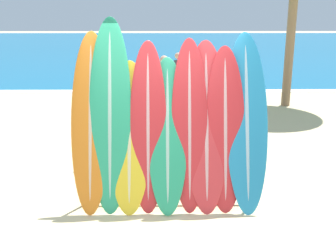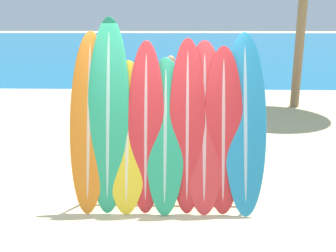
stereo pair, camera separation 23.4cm
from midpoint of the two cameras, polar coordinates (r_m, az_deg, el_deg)
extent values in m
plane|color=beige|center=(5.36, -2.55, -13.23)|extent=(160.00, 160.00, 0.00)
cube|color=#146693|center=(43.91, -0.98, 11.99)|extent=(120.00, 60.00, 0.00)
cube|color=white|center=(14.36, -1.41, 5.10)|extent=(120.00, 0.60, 0.01)
cylinder|color=#47474C|center=(5.64, -13.49, -6.94)|extent=(0.04, 0.04, 0.92)
cylinder|color=#47474C|center=(5.63, 11.29, -6.88)|extent=(0.04, 0.04, 0.92)
cylinder|color=#47474C|center=(5.35, -1.14, -2.74)|extent=(2.44, 0.04, 0.04)
cylinder|color=#47474C|center=(5.64, -1.10, -10.27)|extent=(2.44, 0.04, 0.04)
ellipsoid|color=orange|center=(5.44, -12.37, 0.56)|extent=(0.53, 0.84, 2.41)
ellipsoid|color=beige|center=(5.44, -12.37, 0.56)|extent=(0.10, 0.82, 2.32)
ellipsoid|color=#289E70|center=(5.38, -9.64, 1.58)|extent=(0.57, 0.82, 2.60)
ellipsoid|color=#9AC3B3|center=(5.38, -9.64, 1.58)|extent=(0.10, 0.80, 2.50)
ellipsoid|color=yellow|center=(5.36, -6.87, -1.61)|extent=(0.57, 0.73, 2.02)
ellipsoid|color=beige|center=(5.36, -6.87, -1.61)|extent=(0.10, 0.71, 1.94)
ellipsoid|color=red|center=(5.32, -4.16, -0.14)|extent=(0.50, 0.69, 2.29)
ellipsoid|color=#D19A9C|center=(5.32, -4.16, -0.14)|extent=(0.09, 0.67, 2.20)
ellipsoid|color=#289E70|center=(5.32, -1.33, -1.36)|extent=(0.54, 0.80, 2.06)
ellipsoid|color=#9AC3B3|center=(5.32, -1.33, -1.36)|extent=(0.10, 0.78, 1.98)
ellipsoid|color=red|center=(5.32, 1.88, 0.07)|extent=(0.49, 0.69, 2.32)
ellipsoid|color=#D19A9C|center=(5.32, 1.88, 0.07)|extent=(0.09, 0.67, 2.23)
ellipsoid|color=red|center=(5.35, 4.35, -0.05)|extent=(0.59, 0.78, 2.29)
ellipsoid|color=#D59E9F|center=(5.35, 4.35, -0.05)|extent=(0.11, 0.76, 2.20)
ellipsoid|color=red|center=(5.37, 7.07, -0.47)|extent=(0.54, 0.67, 2.21)
ellipsoid|color=#D19A9C|center=(5.37, 7.07, -0.47)|extent=(0.10, 0.65, 2.13)
ellipsoid|color=teal|center=(5.44, 10.14, 0.57)|extent=(0.58, 0.90, 2.39)
ellipsoid|color=#98BACC|center=(5.44, 10.14, 0.57)|extent=(0.10, 0.88, 2.30)
cylinder|color=tan|center=(7.40, -9.55, -1.88)|extent=(0.11, 0.11, 0.79)
cylinder|color=tan|center=(7.27, -10.35, -2.23)|extent=(0.11, 0.11, 0.79)
cube|color=#CC4C3D|center=(7.26, -10.04, 0.04)|extent=(0.23, 0.26, 0.24)
cube|color=#2D333D|center=(7.16, -10.20, 3.36)|extent=(0.25, 0.29, 0.62)
sphere|color=tan|center=(7.08, -10.38, 6.97)|extent=(0.22, 0.22, 0.22)
cylinder|color=tan|center=(12.71, 1.23, 5.37)|extent=(0.10, 0.10, 0.72)
cylinder|color=tan|center=(12.77, 0.57, 5.42)|extent=(0.10, 0.10, 0.72)
cube|color=#385693|center=(12.70, 0.90, 6.52)|extent=(0.24, 0.20, 0.22)
cube|color=#2D333D|center=(12.65, 0.91, 8.27)|extent=(0.26, 0.22, 0.56)
sphere|color=tan|center=(12.60, 0.92, 10.15)|extent=(0.20, 0.20, 0.20)
cylinder|color=tan|center=(10.51, -1.41, 3.40)|extent=(0.11, 0.11, 0.77)
cylinder|color=tan|center=(10.65, -0.97, 3.56)|extent=(0.11, 0.11, 0.77)
cube|color=#385693|center=(10.53, -1.20, 4.92)|extent=(0.22, 0.26, 0.23)
cube|color=gold|center=(10.46, -1.21, 7.18)|extent=(0.24, 0.28, 0.61)
sphere|color=tan|center=(10.40, -1.23, 9.61)|extent=(0.22, 0.22, 0.22)
cylinder|color=#896B4C|center=(12.25, 16.75, 11.16)|extent=(0.26, 0.26, 3.61)
camera|label=1|loc=(0.12, -91.10, -0.30)|focal=42.00mm
camera|label=2|loc=(0.12, 88.90, 0.30)|focal=42.00mm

